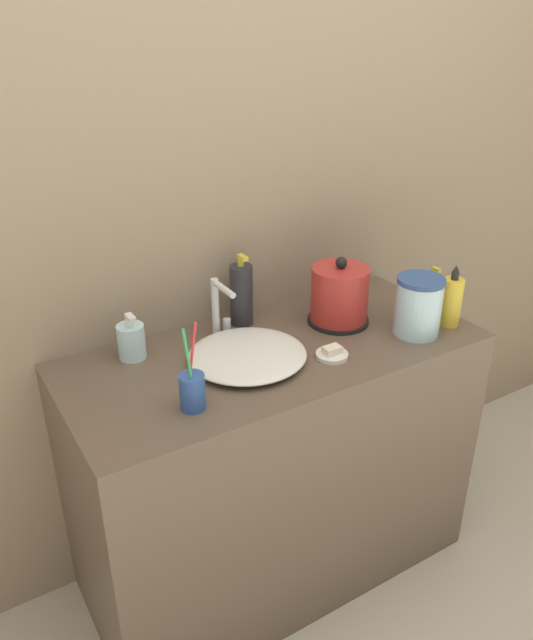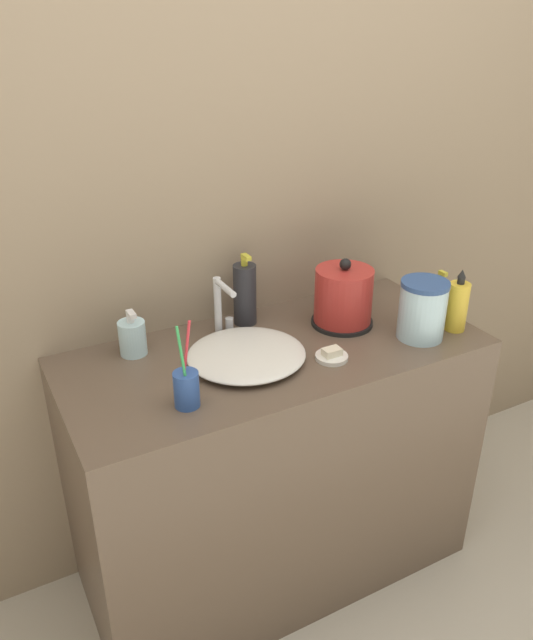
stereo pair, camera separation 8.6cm
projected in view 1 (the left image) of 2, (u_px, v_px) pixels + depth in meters
The scene contains 13 objects.
ground_plane at pixel (320, 619), 1.92m from camera, with size 12.00×12.00×0.00m, color #BCB29E.
wall_back at pixel (222, 159), 1.76m from camera, with size 6.00×0.04×2.60m.
vanity_counter at pixel (275, 465), 1.94m from camera, with size 1.20×0.53×0.82m.
sink_basin at pixel (247, 355), 1.68m from camera, with size 0.33×0.31×0.04m.
faucet at pixel (219, 306), 1.78m from camera, with size 0.06×0.12×0.18m.
electric_kettle at pixel (339, 297), 1.87m from camera, with size 0.19×0.19×0.21m.
toothbrush_cup at pixel (192, 390), 1.47m from camera, with size 0.06×0.06×0.23m.
lotion_bottle at pixel (431, 294), 1.94m from camera, with size 0.05×0.05×0.15m.
shampoo_bottle at pixel (451, 301), 1.86m from camera, with size 0.06×0.06×0.19m.
mouthwash_bottle at pixel (131, 341), 1.69m from camera, with size 0.07×0.07×0.13m.
hand_cream_bottle at pixel (241, 295), 1.85m from camera, with size 0.07×0.07×0.22m.
soap_dish at pixel (332, 354), 1.71m from camera, with size 0.09×0.09×0.03m.
water_pitcher at pixel (418, 306), 1.80m from camera, with size 0.14×0.14×0.17m.
Camera 1 is at (-0.82, -1.02, 1.68)m, focal length 35.00 mm.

